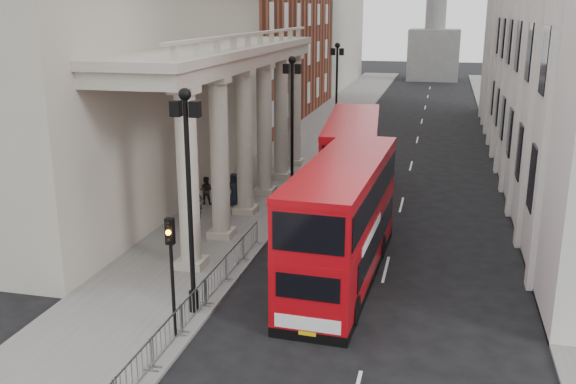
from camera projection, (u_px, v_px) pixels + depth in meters
The scene contains 17 objects.
ground at pixel (165, 372), 20.20m from camera, with size 260.00×260.00×0.00m, color black.
sidewalk_west at pixel (291, 158), 48.90m from camera, with size 6.00×140.00×0.12m, color slate.
sidewalk_east at pixel (519, 171), 45.17m from camera, with size 3.00×140.00×0.12m, color slate.
kerb at pixel (329, 160), 48.23m from camera, with size 0.20×140.00×0.14m, color slate.
portico_building at pixel (121, 98), 37.75m from camera, with size 9.00×28.00×12.00m, color #A8A08D.
brick_building at pixel (260, 10), 64.43m from camera, with size 9.00×32.00×22.00m, color brown.
west_building_far at pixel (320, 17), 94.62m from camera, with size 9.00×30.00×20.00m, color #A8A08D.
lamp_post_south at pixel (189, 188), 22.73m from camera, with size 1.05×0.44×8.32m.
lamp_post_mid at pixel (292, 117), 37.68m from camera, with size 1.05×0.44×8.32m.
lamp_post_north at pixel (337, 87), 52.64m from camera, with size 1.05×0.44×8.32m.
traffic_light at pixel (171, 256), 21.31m from camera, with size 0.28×0.33×4.30m.
crowd_barriers at pixel (181, 320), 22.17m from camera, with size 0.50×18.75×1.10m.
bus_near at pixel (343, 219), 26.61m from camera, with size 3.34×11.81×5.05m.
bus_far at pixel (352, 159), 37.14m from camera, with size 3.86×11.90×5.05m.
pedestrian_a at pixel (197, 204), 34.45m from camera, with size 0.60×0.40×1.66m, color black.
pedestrian_b at pixel (206, 190), 37.06m from camera, with size 0.80×0.62×1.64m, color black.
pedestrian_c at pixel (234, 189), 36.79m from camera, with size 0.93×0.60×1.90m, color black.
Camera 1 is at (7.97, -16.46, 10.99)m, focal length 40.00 mm.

